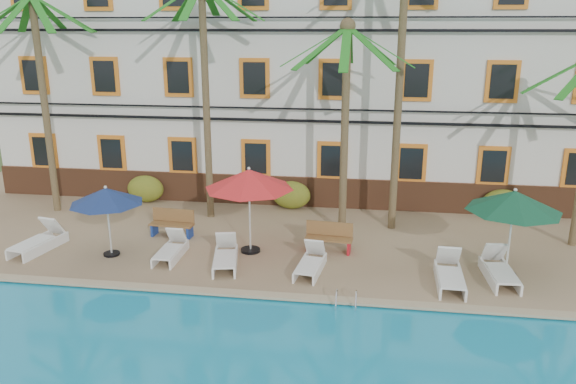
% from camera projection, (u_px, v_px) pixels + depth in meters
% --- Properties ---
extents(ground, '(100.00, 100.00, 0.00)m').
position_uv_depth(ground, '(261.00, 289.00, 15.91)').
color(ground, '#384C23').
rests_on(ground, ground).
extents(pool_deck, '(30.00, 12.00, 0.25)m').
position_uv_depth(pool_deck, '(286.00, 225.00, 20.61)').
color(pool_deck, tan).
rests_on(pool_deck, ground).
extents(pool_coping, '(30.00, 0.35, 0.06)m').
position_uv_depth(pool_coping, '(254.00, 294.00, 14.97)').
color(pool_coping, tan).
rests_on(pool_coping, pool_deck).
extents(hotel_building, '(25.40, 6.44, 10.22)m').
position_uv_depth(hotel_building, '(303.00, 69.00, 23.84)').
color(hotel_building, silver).
rests_on(hotel_building, pool_deck).
extents(palm_a, '(4.32, 4.32, 8.20)m').
position_uv_depth(palm_a, '(41.00, 73.00, 20.40)').
color(palm_a, brown).
rests_on(palm_a, pool_deck).
extents(palm_b, '(4.32, 4.32, 8.59)m').
position_uv_depth(palm_b, '(205.00, 69.00, 19.62)').
color(palm_b, brown).
rests_on(palm_b, pool_deck).
extents(palm_c, '(4.32, 4.32, 7.16)m').
position_uv_depth(palm_c, '(346.00, 98.00, 18.29)').
color(palm_c, brown).
rests_on(palm_c, pool_deck).
extents(palm_d, '(4.32, 4.32, 9.88)m').
position_uv_depth(palm_d, '(401.00, 49.00, 18.22)').
color(palm_d, brown).
rests_on(palm_d, pool_deck).
extents(shrub_left, '(1.50, 0.90, 1.10)m').
position_uv_depth(shrub_left, '(146.00, 189.00, 22.77)').
color(shrub_left, '#1B4F16').
rests_on(shrub_left, pool_deck).
extents(shrub_mid, '(1.50, 0.90, 1.10)m').
position_uv_depth(shrub_mid, '(291.00, 195.00, 21.94)').
color(shrub_mid, '#1B4F16').
rests_on(shrub_mid, pool_deck).
extents(shrub_right, '(1.50, 0.90, 1.10)m').
position_uv_depth(shrub_right, '(502.00, 204.00, 20.85)').
color(shrub_right, '#1B4F16').
rests_on(shrub_right, pool_deck).
extents(umbrella_blue, '(2.26, 2.26, 2.26)m').
position_uv_depth(umbrella_blue, '(106.00, 196.00, 17.08)').
color(umbrella_blue, black).
rests_on(umbrella_blue, pool_deck).
extents(umbrella_red, '(2.79, 2.79, 2.78)m').
position_uv_depth(umbrella_red, '(249.00, 180.00, 17.22)').
color(umbrella_red, black).
rests_on(umbrella_red, pool_deck).
extents(umbrella_green, '(2.63, 2.63, 2.63)m').
position_uv_depth(umbrella_green, '(514.00, 201.00, 15.52)').
color(umbrella_green, black).
rests_on(umbrella_green, pool_deck).
extents(lounger_a, '(1.08, 2.10, 0.95)m').
position_uv_depth(lounger_a, '(39.00, 241.00, 17.94)').
color(lounger_a, white).
rests_on(lounger_a, pool_deck).
extents(lounger_b, '(0.63, 1.76, 0.83)m').
position_uv_depth(lounger_b, '(171.00, 249.00, 17.35)').
color(lounger_b, white).
rests_on(lounger_b, pool_deck).
extents(lounger_c, '(1.04, 2.00, 0.90)m').
position_uv_depth(lounger_c, '(225.00, 256.00, 16.79)').
color(lounger_c, white).
rests_on(lounger_c, pool_deck).
extents(lounger_d, '(0.85, 1.84, 0.84)m').
position_uv_depth(lounger_d, '(311.00, 263.00, 16.36)').
color(lounger_d, white).
rests_on(lounger_d, pool_deck).
extents(lounger_e, '(0.77, 2.02, 0.94)m').
position_uv_depth(lounger_e, '(450.00, 274.00, 15.54)').
color(lounger_e, white).
rests_on(lounger_e, pool_deck).
extents(lounger_f, '(0.82, 2.01, 0.93)m').
position_uv_depth(lounger_f, '(499.00, 270.00, 15.82)').
color(lounger_f, white).
rests_on(lounger_f, pool_deck).
extents(bench_left, '(1.53, 0.59, 0.93)m').
position_uv_depth(bench_left, '(173.00, 223.00, 19.11)').
color(bench_left, olive).
rests_on(bench_left, pool_deck).
extents(bench_right, '(1.54, 0.61, 0.93)m').
position_uv_depth(bench_right, '(329.00, 237.00, 17.84)').
color(bench_right, olive).
rests_on(bench_right, pool_deck).
extents(pool_ladder, '(0.54, 0.74, 0.74)m').
position_uv_depth(pool_ladder, '(346.00, 303.00, 14.55)').
color(pool_ladder, silver).
rests_on(pool_ladder, ground).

